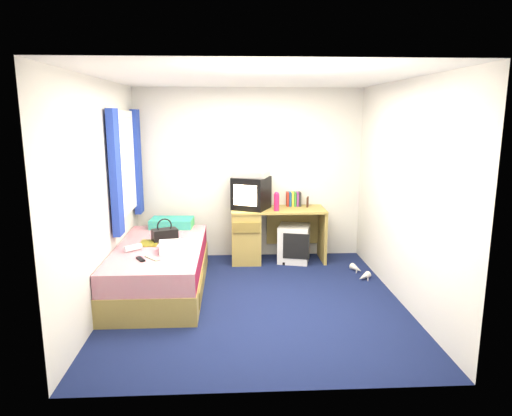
{
  "coord_description": "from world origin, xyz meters",
  "views": [
    {
      "loc": [
        -0.25,
        -4.75,
        2.04
      ],
      "look_at": [
        0.04,
        0.7,
        0.91
      ],
      "focal_mm": 32.0,
      "sensor_mm": 36.0,
      "label": 1
    }
  ],
  "objects": [
    {
      "name": "water_bottle",
      "position": [
        -1.36,
        0.2,
        0.58
      ],
      "size": [
        0.2,
        0.18,
        0.07
      ],
      "primitive_type": "cylinder",
      "rotation": [
        0.0,
        1.57,
        0.72
      ],
      "color": "silver",
      "rests_on": "bed"
    },
    {
      "name": "handbag",
      "position": [
        -1.06,
        0.59,
        0.62
      ],
      "size": [
        0.34,
        0.27,
        0.28
      ],
      "rotation": [
        0.0,
        0.0,
        0.39
      ],
      "color": "black",
      "rests_on": "bed"
    },
    {
      "name": "aerosol_can",
      "position": [
        0.24,
        1.48,
        0.85
      ],
      "size": [
        0.06,
        0.06,
        0.19
      ],
      "primitive_type": "cylinder",
      "rotation": [
        0.0,
        0.0,
        -0.2
      ],
      "color": "silver",
      "rests_on": "desk"
    },
    {
      "name": "book_row",
      "position": [
        0.63,
        1.6,
        0.85
      ],
      "size": [
        0.2,
        0.13,
        0.2
      ],
      "color": "maroon",
      "rests_on": "desk"
    },
    {
      "name": "crt_tv",
      "position": [
        0.01,
        1.44,
        0.97
      ],
      "size": [
        0.58,
        0.56,
        0.44
      ],
      "rotation": [
        0.0,
        0.0,
        -0.45
      ],
      "color": "black",
      "rests_on": "desk"
    },
    {
      "name": "storage_cube",
      "position": [
        0.61,
        1.37,
        0.26
      ],
      "size": [
        0.5,
        0.5,
        0.52
      ],
      "primitive_type": "cube",
      "rotation": [
        0.0,
        0.0,
        -0.25
      ],
      "color": "silver",
      "rests_on": "ground"
    },
    {
      "name": "picture_frame",
      "position": [
        0.82,
        1.54,
        0.82
      ],
      "size": [
        0.05,
        0.12,
        0.14
      ],
      "primitive_type": "cube",
      "rotation": [
        0.0,
        0.0,
        -0.27
      ],
      "color": "#321910",
      "rests_on": "desk"
    },
    {
      "name": "pillow",
      "position": [
        -1.06,
        1.27,
        0.6
      ],
      "size": [
        0.58,
        0.39,
        0.12
      ],
      "primitive_type": "cube",
      "rotation": [
        0.0,
        0.0,
        -0.06
      ],
      "color": "#1A6EAE",
      "rests_on": "bed"
    },
    {
      "name": "desk",
      "position": [
        0.11,
        1.44,
        0.41
      ],
      "size": [
        1.3,
        0.55,
        0.75
      ],
      "color": "#A68E45",
      "rests_on": "ground"
    },
    {
      "name": "pink_water_bottle",
      "position": [
        0.35,
        1.28,
        0.87
      ],
      "size": [
        0.08,
        0.08,
        0.23
      ],
      "primitive_type": "cylinder",
      "rotation": [
        0.0,
        0.0,
        0.03
      ],
      "color": "#C71C50",
      "rests_on": "desk"
    },
    {
      "name": "bed",
      "position": [
        -1.1,
        0.38,
        0.27
      ],
      "size": [
        1.01,
        2.0,
        0.54
      ],
      "color": "#A68E45",
      "rests_on": "ground"
    },
    {
      "name": "colour_swatch_fan",
      "position": [
        -1.1,
        -0.09,
        0.55
      ],
      "size": [
        0.19,
        0.21,
        0.01
      ],
      "primitive_type": "cube",
      "rotation": [
        0.0,
        0.0,
        -0.85
      ],
      "color": "gold",
      "rests_on": "bed"
    },
    {
      "name": "white_heels",
      "position": [
        1.38,
        0.74,
        0.04
      ],
      "size": [
        0.22,
        0.53,
        0.09
      ],
      "color": "beige",
      "rests_on": "ground"
    },
    {
      "name": "remote_control",
      "position": [
        -1.21,
        -0.14,
        0.55
      ],
      "size": [
        0.12,
        0.16,
        0.02
      ],
      "primitive_type": "cube",
      "rotation": [
        0.0,
        0.0,
        0.52
      ],
      "color": "black",
      "rests_on": "bed"
    },
    {
      "name": "towel",
      "position": [
        -0.89,
        0.15,
        0.6
      ],
      "size": [
        0.37,
        0.32,
        0.11
      ],
      "primitive_type": "cube",
      "rotation": [
        0.0,
        0.0,
        0.14
      ],
      "color": "white",
      "rests_on": "bed"
    },
    {
      "name": "ground",
      "position": [
        0.0,
        0.0,
        0.0
      ],
      "size": [
        3.4,
        3.4,
        0.0
      ],
      "primitive_type": "plane",
      "color": "#0C1438",
      "rests_on": "ground"
    },
    {
      "name": "magazine",
      "position": [
        -1.23,
        0.48,
        0.55
      ],
      "size": [
        0.21,
        0.28,
        0.01
      ],
      "primitive_type": "cube",
      "rotation": [
        0.0,
        0.0,
        -0.01
      ],
      "color": "gold",
      "rests_on": "bed"
    },
    {
      "name": "room_shell",
      "position": [
        0.0,
        0.0,
        1.45
      ],
      "size": [
        3.4,
        3.4,
        3.4
      ],
      "color": "white",
      "rests_on": "ground"
    },
    {
      "name": "window_assembly",
      "position": [
        -1.55,
        0.9,
        1.42
      ],
      "size": [
        0.11,
        1.42,
        1.4
      ],
      "color": "silver",
      "rests_on": "room_shell"
    },
    {
      "name": "vcr",
      "position": [
        0.02,
        1.44,
        1.23
      ],
      "size": [
        0.52,
        0.44,
        0.08
      ],
      "primitive_type": "cube",
      "rotation": [
        0.0,
        0.0,
        -0.31
      ],
      "color": "silver",
      "rests_on": "crt_tv"
    }
  ]
}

